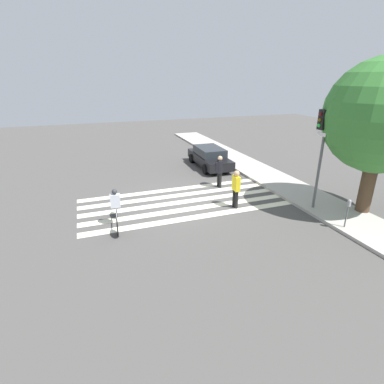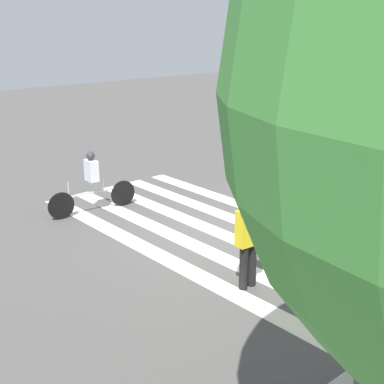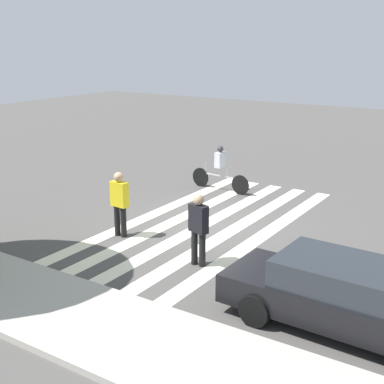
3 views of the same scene
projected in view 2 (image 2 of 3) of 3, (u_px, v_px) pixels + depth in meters
The scene contains 6 objects.
ground_plane at pixel (223, 234), 12.70m from camera, with size 60.00×60.00×0.00m, color #4C4947.
crosswalk_stripes at pixel (223, 234), 12.69m from camera, with size 4.19×10.00×0.01m.
traffic_light at pixel (373, 161), 5.93m from camera, with size 0.60×0.50×4.82m.
pedestrian_adult_blue_shirt at pixel (358, 207), 11.36m from camera, with size 0.54×0.50×1.81m.
pedestrian_child_with_backpack at pixel (249, 236), 9.89m from camera, with size 0.53×0.28×1.85m.
cyclist_mid_street at pixel (92, 181), 13.92m from camera, with size 2.47×0.42×1.65m.
Camera 2 is at (8.28, 8.40, 4.87)m, focal length 50.00 mm.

